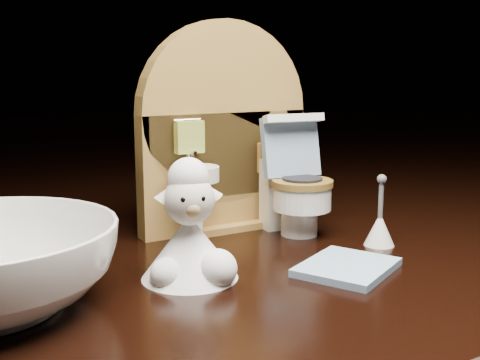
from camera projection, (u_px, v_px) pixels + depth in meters
name	position (u px, v px, depth m)	size (l,w,h in m)	color
backdrop_panel	(223.00, 140.00, 0.43)	(0.13, 0.05, 0.15)	olive
toy_toilet	(294.00, 190.00, 0.43)	(0.05, 0.06, 0.09)	white
bath_mat	(347.00, 267.00, 0.35)	(0.06, 0.05, 0.00)	#7C9CBC
toilet_brush	(380.00, 227.00, 0.40)	(0.02, 0.02, 0.05)	white
plush_lamb	(190.00, 237.00, 0.34)	(0.05, 0.06, 0.07)	white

